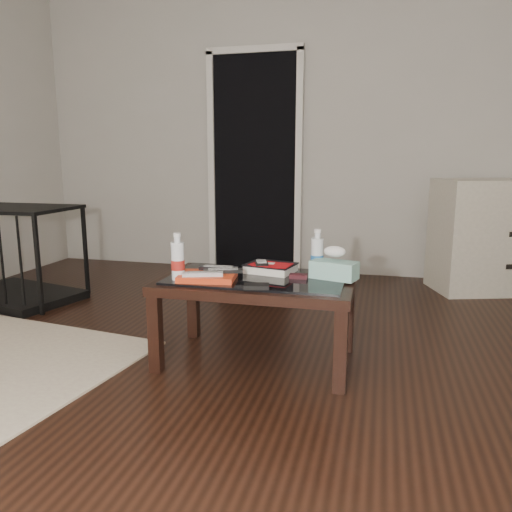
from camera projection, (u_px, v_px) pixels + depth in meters
The scene contains 18 objects.
ground at pixel (208, 382), 2.42m from camera, with size 5.00×5.00×0.00m, color black.
room_shell at pixel (201, 25), 2.11m from camera, with size 5.00×5.00×5.00m.
doorway at pixel (255, 162), 4.66m from camera, with size 0.90×0.08×2.07m.
coffee_table at pixel (257, 289), 2.60m from camera, with size 1.00×0.60×0.46m.
dresser at pixel (512, 236), 4.02m from camera, with size 1.30×0.84×0.90m.
pet_crate at pixel (15, 270), 3.78m from camera, with size 1.02×0.80×0.71m.
magazines at pixel (208, 277), 2.52m from camera, with size 0.28×0.21×0.03m, color red.
remote_silver at pixel (203, 274), 2.47m from camera, with size 0.20×0.05×0.02m, color #B9B9BF.
remote_black_front at pixel (223, 271), 2.54m from camera, with size 0.20×0.05×0.02m, color black.
remote_black_back at pixel (218, 268), 2.60m from camera, with size 0.20×0.05×0.02m, color black.
textbook at pixel (271, 268), 2.68m from camera, with size 0.25×0.20×0.05m, color black.
dvd_mailers at pixel (270, 264), 2.66m from camera, with size 0.19×0.14×0.01m, color #AB0B10.
ipod at pixel (261, 263), 2.64m from camera, with size 0.06×0.10×0.02m, color black.
flip_phone at pixel (298, 276), 2.55m from camera, with size 0.09×0.05×0.02m, color black.
wallet at pixel (256, 286), 2.35m from camera, with size 0.12×0.07×0.02m, color black.
water_bottle_left at pixel (178, 256), 2.51m from camera, with size 0.07×0.07×0.24m, color white.
water_bottle_right at pixel (317, 251), 2.64m from camera, with size 0.07×0.07×0.24m, color silver.
tissue_box at pixel (334, 270), 2.54m from camera, with size 0.23×0.12×0.09m, color teal.
Camera 1 is at (0.78, -2.13, 1.07)m, focal length 35.00 mm.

